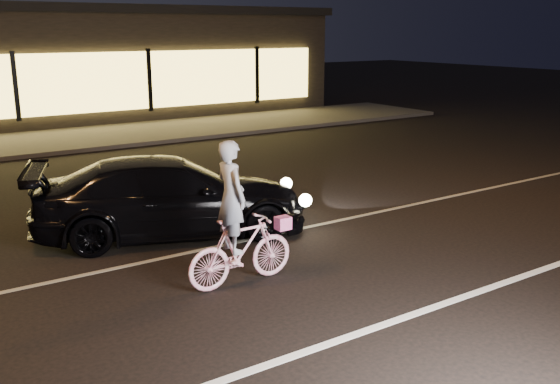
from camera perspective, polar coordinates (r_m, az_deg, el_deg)
ground at (r=8.33m, az=-0.80°, el=-9.24°), size 90.00×90.00×0.00m
lane_stripe_near at (r=7.24m, az=5.88°, el=-13.17°), size 60.00×0.12×0.01m
lane_stripe_far at (r=9.94m, az=-7.13°, el=-5.25°), size 60.00×0.10×0.01m
sidewalk at (r=20.10m, az=-21.56°, el=4.19°), size 30.00×4.00×0.12m
cyclist at (r=8.37m, az=-3.82°, el=-3.90°), size 1.59×0.55×2.00m
sedan at (r=10.58m, az=-9.89°, el=-0.42°), size 4.88×3.22×1.31m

